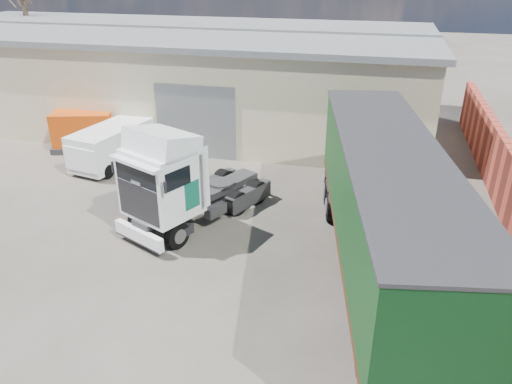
% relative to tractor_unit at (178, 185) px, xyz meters
% --- Properties ---
extents(ground, '(120.00, 120.00, 0.00)m').
position_rel_tractor_unit_xyz_m(ground, '(0.19, -3.16, -1.67)').
color(ground, '#2B2823').
rests_on(ground, ground).
extents(warehouse, '(30.60, 12.60, 5.42)m').
position_rel_tractor_unit_xyz_m(warehouse, '(-5.81, 12.84, 0.99)').
color(warehouse, beige).
rests_on(warehouse, ground).
extents(tractor_unit, '(4.51, 6.21, 3.98)m').
position_rel_tractor_unit_xyz_m(tractor_unit, '(0.00, 0.00, 0.00)').
color(tractor_unit, black).
rests_on(tractor_unit, ground).
extents(box_trailer, '(4.90, 13.15, 4.28)m').
position_rel_tractor_unit_xyz_m(box_trailer, '(7.07, -1.40, 0.94)').
color(box_trailer, '#2D2D30').
rests_on(box_trailer, ground).
extents(panel_van, '(2.71, 4.81, 1.85)m').
position_rel_tractor_unit_xyz_m(panel_van, '(-5.38, 4.92, -0.72)').
color(panel_van, black).
rests_on(panel_van, ground).
extents(orange_skip, '(3.58, 2.76, 1.98)m').
position_rel_tractor_unit_xyz_m(orange_skip, '(-7.81, 6.64, -0.81)').
color(orange_skip, '#2D2D30').
rests_on(orange_skip, ground).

